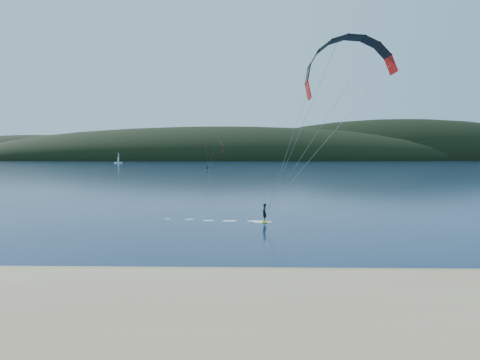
# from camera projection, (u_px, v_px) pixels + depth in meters

# --- Properties ---
(ground) EXTENTS (1800.00, 1800.00, 0.00)m
(ground) POSITION_uv_depth(u_px,v_px,m) (198.00, 300.00, 20.68)
(ground) COLOR #061832
(ground) RESTS_ON ground
(wet_sand) EXTENTS (220.00, 2.50, 0.10)m
(wet_sand) POSITION_uv_depth(u_px,v_px,m) (207.00, 273.00, 25.17)
(wet_sand) COLOR #988158
(wet_sand) RESTS_ON ground
(headland) EXTENTS (1200.00, 310.00, 140.00)m
(headland) POSITION_uv_depth(u_px,v_px,m) (250.00, 160.00, 764.71)
(headland) COLOR black
(headland) RESTS_ON ground
(kitesurfer_near) EXTENTS (22.59, 7.12, 16.52)m
(kitesurfer_near) POSITION_uv_depth(u_px,v_px,m) (346.00, 86.00, 40.43)
(kitesurfer_near) COLOR #D0CF18
(kitesurfer_near) RESTS_ON ground
(kitesurfer_far) EXTENTS (9.74, 5.91, 13.51)m
(kitesurfer_far) POSITION_uv_depth(u_px,v_px,m) (214.00, 149.00, 215.21)
(kitesurfer_far) COLOR #D0CF18
(kitesurfer_far) RESTS_ON ground
(sailboat) EXTENTS (7.53, 4.96, 10.94)m
(sailboat) POSITION_uv_depth(u_px,v_px,m) (118.00, 162.00, 429.58)
(sailboat) COLOR white
(sailboat) RESTS_ON ground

